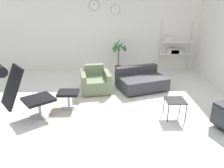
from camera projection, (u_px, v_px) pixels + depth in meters
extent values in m
plane|color=silver|center=(111.00, 106.00, 5.25)|extent=(12.00, 12.00, 0.00)
cube|color=silver|center=(110.00, 30.00, 7.61)|extent=(12.00, 0.06, 2.80)
cylinder|color=black|center=(94.00, 5.00, 7.27)|extent=(0.34, 0.01, 0.34)
cylinder|color=white|center=(94.00, 5.00, 7.26)|extent=(0.32, 0.02, 0.32)
cube|color=black|center=(94.00, 4.00, 7.23)|extent=(0.01, 0.01, 0.09)
cylinder|color=black|center=(115.00, 10.00, 7.33)|extent=(0.31, 0.01, 0.31)
cylinder|color=white|center=(115.00, 10.00, 7.33)|extent=(0.29, 0.02, 0.29)
cube|color=black|center=(115.00, 8.00, 7.30)|extent=(0.01, 0.01, 0.09)
cylinder|color=#BCB29E|center=(99.00, 113.00, 4.90)|extent=(2.32, 2.32, 0.01)
cylinder|color=#BCBCC1|center=(41.00, 116.00, 4.77)|extent=(0.62, 0.62, 0.02)
cylinder|color=#BCBCC1|center=(40.00, 108.00, 4.71)|extent=(0.06, 0.06, 0.35)
cube|color=black|center=(38.00, 99.00, 4.63)|extent=(0.81, 0.80, 0.06)
cube|color=black|center=(12.00, 87.00, 4.20)|extent=(0.65, 0.67, 0.78)
cylinder|color=#BCBCC1|center=(69.00, 107.00, 5.19)|extent=(0.36, 0.36, 0.02)
cylinder|color=#BCBCC1|center=(69.00, 100.00, 5.13)|extent=(0.05, 0.05, 0.32)
cube|color=black|center=(68.00, 93.00, 5.06)|extent=(0.48, 0.40, 0.06)
cube|color=silver|center=(96.00, 90.00, 6.08)|extent=(0.73, 0.77, 0.06)
cube|color=#667556|center=(96.00, 84.00, 6.01)|extent=(0.66, 0.90, 0.33)
cube|color=#667556|center=(94.00, 69.00, 6.20)|extent=(0.55, 0.26, 0.30)
cube|color=#667556|center=(107.00, 80.00, 6.04)|extent=(0.25, 0.84, 0.50)
cube|color=#667556|center=(84.00, 82.00, 5.93)|extent=(0.25, 0.84, 0.50)
cube|color=black|center=(141.00, 88.00, 6.23)|extent=(1.34, 1.11, 0.05)
cube|color=#333338|center=(142.00, 82.00, 6.16)|extent=(1.51, 1.29, 0.33)
cube|color=#333338|center=(137.00, 69.00, 6.38)|extent=(1.27, 0.61, 0.22)
cube|color=black|center=(175.00, 100.00, 4.58)|extent=(0.41, 0.41, 0.02)
cylinder|color=black|center=(168.00, 113.00, 4.48)|extent=(0.02, 0.02, 0.40)
cylinder|color=black|center=(186.00, 113.00, 4.49)|extent=(0.02, 0.02, 0.40)
cylinder|color=black|center=(164.00, 105.00, 4.83)|extent=(0.02, 0.02, 0.40)
cylinder|color=black|center=(180.00, 105.00, 4.83)|extent=(0.02, 0.02, 0.40)
cube|color=#282D33|center=(220.00, 118.00, 4.12)|extent=(0.16, 0.38, 0.37)
cylinder|color=silver|center=(118.00, 69.00, 7.63)|extent=(0.31, 0.31, 0.23)
cylinder|color=#382819|center=(118.00, 67.00, 7.60)|extent=(0.29, 0.29, 0.02)
cylinder|color=brown|center=(118.00, 58.00, 7.49)|extent=(0.04, 0.04, 0.58)
cone|color=#2D6B33|center=(125.00, 47.00, 7.34)|extent=(0.12, 0.46, 0.30)
cone|color=#2D6B33|center=(121.00, 45.00, 7.46)|extent=(0.36, 0.27, 0.34)
cone|color=#2D6B33|center=(117.00, 44.00, 7.44)|extent=(0.36, 0.23, 0.41)
cone|color=#2D6B33|center=(114.00, 48.00, 7.34)|extent=(0.14, 0.35, 0.24)
cone|color=#2D6B33|center=(117.00, 46.00, 7.25)|extent=(0.30, 0.26, 0.34)
cone|color=#2D6B33|center=(121.00, 47.00, 7.20)|extent=(0.40, 0.29, 0.34)
cylinder|color=#BCBCC1|center=(160.00, 46.00, 7.72)|extent=(0.03, 0.03, 1.72)
cylinder|color=#BCBCC1|center=(190.00, 46.00, 7.73)|extent=(0.03, 0.03, 1.72)
cube|color=white|center=(175.00, 54.00, 7.70)|extent=(1.13, 0.28, 0.02)
cube|color=white|center=(176.00, 42.00, 7.55)|extent=(1.13, 0.28, 0.02)
cube|color=beige|center=(173.00, 51.00, 7.65)|extent=(0.38, 0.24, 0.16)
cube|color=silver|center=(168.00, 40.00, 7.51)|extent=(0.25, 0.24, 0.14)
cube|color=#B7B2A8|center=(177.00, 51.00, 7.66)|extent=(0.45, 0.24, 0.13)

